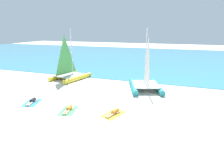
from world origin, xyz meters
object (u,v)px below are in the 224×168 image
object	(u,v)px
sunbather_left	(32,101)
towel_middle	(68,111)
sunbather_right	(114,112)
towel_left	(32,103)
sailboat_teal	(146,81)
sailboat_yellow	(69,72)
sunbather_middle	(69,109)
towel_right	(113,114)

from	to	relation	value
sunbather_left	towel_middle	bearing A→B (deg)	-24.09
sunbather_left	towel_middle	distance (m)	3.79
sunbather_left	sunbather_right	xyz separation A→B (m)	(7.18, 0.17, 0.00)
towel_left	sunbather_right	bearing A→B (deg)	1.89
towel_left	sunbather_right	size ratio (longest dim) A/B	1.23
sailboat_teal	sunbather_left	xyz separation A→B (m)	(-8.25, -6.81, -0.77)
towel_middle	sunbather_right	xyz separation A→B (m)	(3.42, 0.62, 0.13)
towel_middle	towel_left	bearing A→B (deg)	174.18
towel_middle	sunbather_right	bearing A→B (deg)	10.25
sailboat_teal	sailboat_yellow	world-z (taller)	sailboat_teal
sunbather_middle	sailboat_teal	bearing A→B (deg)	45.76
towel_right	sunbather_right	world-z (taller)	sunbather_right
sailboat_teal	sunbather_middle	size ratio (longest dim) A/B	3.90
sunbather_left	towel_left	bearing A→B (deg)	-90.00
sunbather_left	sunbather_right	bearing A→B (deg)	-15.97
towel_left	towel_right	size ratio (longest dim) A/B	1.00
towel_left	sailboat_yellow	bearing A→B (deg)	98.70
sunbather_left	sailboat_teal	bearing A→B (deg)	22.22
towel_middle	sunbather_middle	world-z (taller)	sunbather_middle
sunbather_left	sunbather_middle	bearing A→B (deg)	-23.13
sailboat_yellow	sunbather_middle	xyz separation A→B (m)	(4.94, -8.20, -0.75)
towel_right	sunbather_right	distance (m)	0.14
towel_middle	sunbather_right	distance (m)	3.48
towel_middle	towel_right	bearing A→B (deg)	9.25
sunbather_middle	sunbather_right	size ratio (longest dim) A/B	1.01
sailboat_yellow	towel_right	distance (m)	11.40
sailboat_yellow	towel_middle	distance (m)	9.68
towel_middle	sunbather_middle	bearing A→B (deg)	102.22
sunbather_middle	towel_right	xyz separation A→B (m)	(3.41, 0.49, -0.13)
sunbather_left	towel_right	distance (m)	7.17
towel_middle	sunbather_middle	xyz separation A→B (m)	(-0.01, 0.07, 0.13)
towel_right	sailboat_teal	bearing A→B (deg)	80.81
sailboat_yellow	sunbather_middle	size ratio (longest dim) A/B	3.80
sailboat_teal	sunbather_left	size ratio (longest dim) A/B	3.95
sailboat_yellow	sunbather_right	bearing A→B (deg)	-29.73
sailboat_teal	sunbather_right	bearing A→B (deg)	-118.63
sunbather_right	sailboat_yellow	bearing A→B (deg)	154.06
sailboat_teal	towel_left	distance (m)	10.76
sunbather_left	towel_right	bearing A→B (deg)	-16.47
sailboat_yellow	sunbather_right	world-z (taller)	sailboat_yellow
sunbather_right	sunbather_left	bearing A→B (deg)	-162.15
sailboat_teal	towel_middle	world-z (taller)	sailboat_teal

